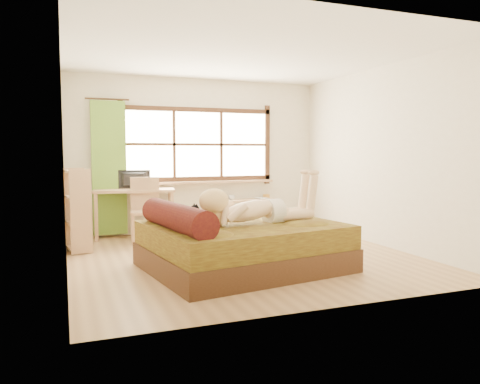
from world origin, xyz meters
name	(u,v)px	position (x,y,z in m)	size (l,w,h in m)	color
floor	(243,256)	(0.00, 0.00, 0.00)	(4.50, 4.50, 0.00)	#9E754C
ceiling	(243,54)	(0.00, 0.00, 2.70)	(4.50, 4.50, 0.00)	white
wall_back	(198,156)	(0.00, 2.25, 1.35)	(4.50, 4.50, 0.00)	silver
wall_front	(334,160)	(0.00, -2.25, 1.35)	(4.50, 4.50, 0.00)	silver
wall_left	(64,158)	(-2.25, 0.00, 1.35)	(4.50, 4.50, 0.00)	silver
wall_right	(382,157)	(2.25, 0.00, 1.35)	(4.50, 4.50, 0.00)	silver
window	(198,147)	(0.00, 2.22, 1.51)	(2.80, 0.16, 1.46)	#FFEDBF
curtain	(109,168)	(-1.55, 2.13, 1.15)	(0.55, 0.10, 2.20)	#527E22
bed	(240,244)	(-0.27, -0.60, 0.30)	(2.48, 2.11, 0.85)	#321C0F
woman	(257,196)	(-0.07, -0.64, 0.89)	(1.56, 0.45, 0.67)	beige
kitten	(184,214)	(-0.94, -0.49, 0.69)	(0.33, 0.13, 0.27)	black
desk	(135,195)	(-1.17, 1.95, 0.70)	(1.37, 0.79, 0.81)	tan
monitor	(134,179)	(-1.17, 2.00, 0.96)	(0.53, 0.07, 0.31)	black
chair	(145,206)	(-1.06, 1.59, 0.56)	(0.52, 0.52, 1.02)	tan
pipe_shelf	(248,207)	(0.89, 2.07, 0.41)	(1.13, 0.43, 0.63)	tan
cup	(232,198)	(0.58, 2.07, 0.60)	(0.11, 0.11, 0.09)	gray
book	(257,198)	(1.08, 2.07, 0.56)	(0.18, 0.25, 0.02)	gray
bookshelf	(78,210)	(-2.08, 1.16, 0.60)	(0.36, 0.55, 1.18)	tan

